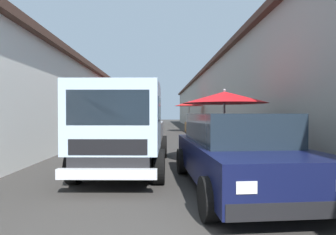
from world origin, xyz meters
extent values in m
plane|color=#33302D|center=(13.50, 0.00, 0.00)|extent=(90.00, 90.00, 0.00)
cube|color=silver|center=(15.75, 6.99, 1.85)|extent=(49.50, 7.00, 3.70)
cube|color=#4C3328|center=(15.75, 6.99, 3.82)|extent=(49.80, 7.50, 0.24)
cube|color=#A39E93|center=(15.75, -6.99, 2.28)|extent=(49.50, 7.00, 4.56)
cube|color=#4C3328|center=(15.75, -6.99, 4.68)|extent=(49.80, 7.50, 0.24)
cylinder|color=#9E9EA3|center=(5.31, -1.90, 1.03)|extent=(0.06, 0.06, 2.07)
cone|color=red|center=(5.31, -1.90, 1.90)|extent=(2.34, 2.34, 0.33)
sphere|color=#9E9EA3|center=(5.31, -1.90, 2.11)|extent=(0.07, 0.07, 0.07)
cube|color=olive|center=(5.21, -1.91, 0.41)|extent=(0.90, 0.61, 0.82)
sphere|color=orange|center=(4.97, -1.81, 0.92)|extent=(0.09, 0.09, 0.09)
sphere|color=orange|center=(5.42, -1.77, 0.87)|extent=(0.09, 0.09, 0.09)
sphere|color=orange|center=(5.04, -1.91, 0.87)|extent=(0.09, 0.09, 0.09)
cylinder|color=#9E9EA3|center=(17.99, -2.41, 1.19)|extent=(0.06, 0.06, 2.38)
cone|color=red|center=(17.99, -2.41, 2.22)|extent=(2.29, 2.29, 0.33)
sphere|color=#9E9EA3|center=(17.99, -2.41, 2.42)|extent=(0.07, 0.07, 0.07)
cube|color=#9E7547|center=(18.22, -2.50, 0.38)|extent=(0.91, 0.75, 0.77)
sphere|color=orange|center=(18.32, -2.28, 0.81)|extent=(0.09, 0.09, 0.09)
sphere|color=orange|center=(18.28, -2.50, 0.81)|extent=(0.09, 0.09, 0.09)
sphere|color=orange|center=(18.16, -2.46, 0.87)|extent=(0.09, 0.09, 0.09)
sphere|color=orange|center=(18.10, -2.53, 0.81)|extent=(0.09, 0.09, 0.09)
cylinder|color=#9E9EA3|center=(14.35, 1.39, 1.19)|extent=(0.06, 0.06, 2.38)
cone|color=red|center=(14.35, 1.39, 2.19)|extent=(2.53, 2.53, 0.38)
sphere|color=#9E9EA3|center=(14.35, 1.39, 2.42)|extent=(0.07, 0.07, 0.07)
cube|color=olive|center=(14.37, 1.63, 0.40)|extent=(0.89, 0.68, 0.81)
sphere|color=orange|center=(14.63, 1.79, 0.85)|extent=(0.09, 0.09, 0.09)
sphere|color=orange|center=(14.19, 1.42, 0.91)|extent=(0.09, 0.09, 0.09)
sphere|color=orange|center=(14.11, 1.51, 0.85)|extent=(0.09, 0.09, 0.09)
cube|color=#0F1438|center=(3.07, -1.55, 0.57)|extent=(3.98, 1.90, 0.64)
cube|color=#19232D|center=(3.22, -1.54, 1.17)|extent=(2.41, 1.62, 0.56)
cube|color=black|center=(1.17, -1.63, 0.35)|extent=(0.18, 1.65, 0.20)
cube|color=silver|center=(1.12, -1.05, 0.63)|extent=(0.07, 0.24, 0.14)
cylinder|color=black|center=(1.79, -2.47, 0.30)|extent=(0.61, 0.23, 0.60)
cylinder|color=black|center=(1.71, -0.75, 0.30)|extent=(0.61, 0.23, 0.60)
cylinder|color=black|center=(4.44, -2.34, 0.30)|extent=(0.61, 0.23, 0.60)
cylinder|color=black|center=(4.36, -0.63, 0.30)|extent=(0.61, 0.23, 0.60)
cube|color=black|center=(5.19, 0.72, 0.50)|extent=(4.86, 1.67, 0.36)
cube|color=#ADC6E0|center=(3.56, 0.79, 1.38)|extent=(1.61, 1.81, 1.40)
cube|color=#19232D|center=(2.82, 0.82, 1.55)|extent=(0.12, 1.47, 0.63)
cube|color=#19232D|center=(3.56, 0.79, 1.55)|extent=(1.12, 1.82, 0.45)
cube|color=black|center=(2.81, 0.82, 0.86)|extent=(0.12, 1.40, 0.28)
cube|color=silver|center=(2.73, 0.82, 0.40)|extent=(0.19, 1.75, 0.18)
cube|color=gray|center=(5.97, -0.14, 0.93)|extent=(3.16, 0.19, 0.50)
cube|color=gray|center=(6.04, 1.51, 0.93)|extent=(3.16, 0.19, 0.50)
cube|color=gray|center=(7.56, 0.62, 0.93)|extent=(0.13, 1.65, 0.50)
cylinder|color=black|center=(3.52, -0.08, 0.36)|extent=(0.73, 0.25, 0.72)
cylinder|color=black|center=(3.60, 1.66, 0.36)|extent=(0.73, 0.25, 0.72)
cylinder|color=black|center=(6.59, -0.21, 0.36)|extent=(0.73, 0.25, 0.72)
cylinder|color=black|center=(6.67, 1.53, 0.36)|extent=(0.73, 0.25, 0.72)
cylinder|color=#232328|center=(10.81, 1.43, 0.40)|extent=(0.14, 0.14, 0.80)
cylinder|color=#232328|center=(10.72, 1.57, 0.40)|extent=(0.14, 0.14, 0.80)
cube|color=#B73333|center=(10.77, 1.50, 1.10)|extent=(0.43, 0.50, 0.60)
sphere|color=#A57A5B|center=(10.77, 1.50, 1.51)|extent=(0.22, 0.22, 0.22)
cylinder|color=#B73333|center=(10.93, 1.26, 1.13)|extent=(0.08, 0.08, 0.54)
cylinder|color=#B73333|center=(10.61, 1.73, 1.13)|extent=(0.08, 0.08, 0.54)
camera|label=1|loc=(-1.63, -0.09, 1.45)|focal=26.77mm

